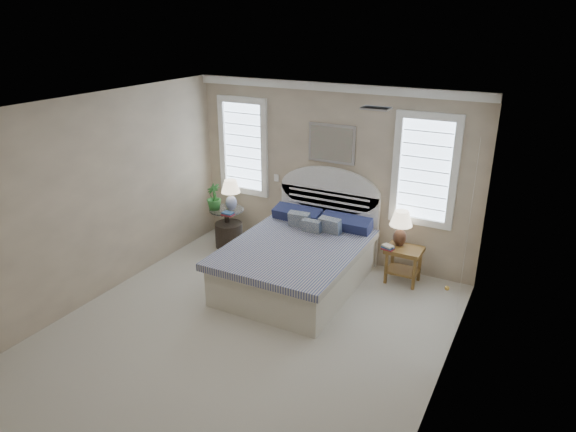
{
  "coord_description": "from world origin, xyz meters",
  "views": [
    {
      "loc": [
        2.92,
        -4.41,
        3.59
      ],
      "look_at": [
        0.05,
        1.0,
        1.19
      ],
      "focal_mm": 32.0,
      "sensor_mm": 36.0,
      "label": 1
    }
  ],
  "objects_px": {
    "bed": "(300,258)",
    "nightstand_right": "(404,258)",
    "lamp_left": "(231,191)",
    "lamp_right": "(401,224)",
    "side_table_left": "(227,223)",
    "floor_pot": "(229,235)"
  },
  "relations": [
    {
      "from": "side_table_left",
      "to": "lamp_left",
      "type": "bearing_deg",
      "value": 32.87
    },
    {
      "from": "floor_pot",
      "to": "lamp_left",
      "type": "relative_size",
      "value": 0.89
    },
    {
      "from": "bed",
      "to": "lamp_right",
      "type": "relative_size",
      "value": 4.36
    },
    {
      "from": "bed",
      "to": "nightstand_right",
      "type": "xyz_separation_m",
      "value": [
        1.3,
        0.69,
        0.0
      ]
    },
    {
      "from": "bed",
      "to": "nightstand_right",
      "type": "height_order",
      "value": "bed"
    },
    {
      "from": "bed",
      "to": "side_table_left",
      "type": "height_order",
      "value": "bed"
    },
    {
      "from": "nightstand_right",
      "to": "lamp_left",
      "type": "relative_size",
      "value": 1.05
    },
    {
      "from": "lamp_left",
      "to": "side_table_left",
      "type": "bearing_deg",
      "value": -147.13
    },
    {
      "from": "side_table_left",
      "to": "lamp_right",
      "type": "xyz_separation_m",
      "value": [
        2.85,
        0.18,
        0.46
      ]
    },
    {
      "from": "lamp_left",
      "to": "lamp_right",
      "type": "height_order",
      "value": "lamp_left"
    },
    {
      "from": "lamp_left",
      "to": "lamp_right",
      "type": "xyz_separation_m",
      "value": [
        2.78,
        0.14,
        -0.09
      ]
    },
    {
      "from": "lamp_right",
      "to": "side_table_left",
      "type": "bearing_deg",
      "value": -176.34
    },
    {
      "from": "lamp_left",
      "to": "nightstand_right",
      "type": "bearing_deg",
      "value": 1.09
    },
    {
      "from": "side_table_left",
      "to": "lamp_right",
      "type": "relative_size",
      "value": 1.21
    },
    {
      "from": "bed",
      "to": "side_table_left",
      "type": "relative_size",
      "value": 3.61
    },
    {
      "from": "side_table_left",
      "to": "lamp_left",
      "type": "height_order",
      "value": "lamp_left"
    },
    {
      "from": "floor_pot",
      "to": "nightstand_right",
      "type": "bearing_deg",
      "value": 2.89
    },
    {
      "from": "floor_pot",
      "to": "lamp_right",
      "type": "xyz_separation_m",
      "value": [
        2.79,
        0.23,
        0.64
      ]
    },
    {
      "from": "lamp_left",
      "to": "bed",
      "type": "bearing_deg",
      "value": -21.97
    },
    {
      "from": "lamp_left",
      "to": "lamp_right",
      "type": "distance_m",
      "value": 2.78
    },
    {
      "from": "nightstand_right",
      "to": "lamp_right",
      "type": "relative_size",
      "value": 1.02
    },
    {
      "from": "bed",
      "to": "lamp_left",
      "type": "bearing_deg",
      "value": 158.03
    }
  ]
}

